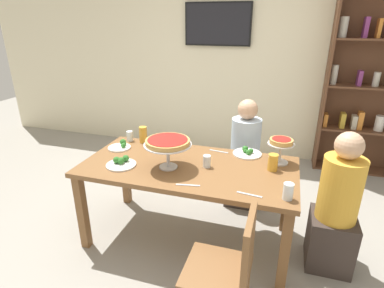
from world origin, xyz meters
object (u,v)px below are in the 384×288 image
(cutlery_knife_near, at_px, (188,185))
(cutlery_fork_far, at_px, (219,151))
(television, at_px, (218,24))
(water_glass_clear_far, at_px, (207,161))
(personal_pizza_stand, at_px, (281,145))
(beer_glass_amber_tall, at_px, (273,162))
(chair_near_right, at_px, (228,267))
(cutlery_fork_near, at_px, (249,195))
(salad_plate_far_diner, at_px, (121,146))
(dining_table, at_px, (189,174))
(beer_glass_amber_short, at_px, (143,135))
(water_glass_clear_spare, at_px, (288,191))
(diner_far_right, at_px, (244,161))
(deep_dish_pizza_stand, at_px, (168,144))
(water_glass_clear_near, at_px, (130,136))
(diner_head_east, at_px, (336,213))
(bookshelf, at_px, (373,86))
(cutlery_knife_far, at_px, (168,148))
(salad_plate_near_diner, at_px, (121,163))
(salad_plate_spare, at_px, (247,153))

(cutlery_knife_near, xyz_separation_m, cutlery_fork_far, (0.08, 0.68, 0.00))
(television, height_order, water_glass_clear_far, television)
(personal_pizza_stand, relative_size, beer_glass_amber_tall, 1.62)
(chair_near_right, distance_m, cutlery_knife_near, 0.65)
(personal_pizza_stand, relative_size, cutlery_fork_near, 1.23)
(personal_pizza_stand, xyz_separation_m, salad_plate_far_diner, (-1.45, -0.10, -0.15))
(dining_table, height_order, personal_pizza_stand, personal_pizza_stand)
(television, height_order, cutlery_fork_far, television)
(personal_pizza_stand, bearing_deg, beer_glass_amber_short, 175.87)
(television, distance_m, water_glass_clear_spare, 2.83)
(television, distance_m, cutlery_fork_far, 2.11)
(diner_far_right, distance_m, beer_glass_amber_tall, 0.78)
(deep_dish_pizza_stand, bearing_deg, cutlery_fork_far, 53.82)
(television, relative_size, water_glass_clear_near, 8.91)
(beer_glass_amber_short, xyz_separation_m, cutlery_fork_far, (0.77, -0.01, -0.08))
(diner_head_east, height_order, salad_plate_far_diner, diner_head_east)
(cutlery_fork_near, bearing_deg, dining_table, 156.19)
(beer_glass_amber_tall, relative_size, cutlery_fork_far, 0.76)
(bookshelf, bearing_deg, water_glass_clear_near, -145.81)
(cutlery_knife_near, bearing_deg, chair_near_right, -58.14)
(water_glass_clear_far, height_order, cutlery_knife_far, water_glass_clear_far)
(television, relative_size, cutlery_knife_near, 4.99)
(bookshelf, bearing_deg, beer_glass_amber_tall, -118.58)
(deep_dish_pizza_stand, height_order, cutlery_knife_far, deep_dish_pizza_stand)
(beer_glass_amber_tall, distance_m, water_glass_clear_near, 1.43)
(chair_near_right, distance_m, deep_dish_pizza_stand, 1.04)
(personal_pizza_stand, distance_m, beer_glass_amber_tall, 0.19)
(beer_glass_amber_short, bearing_deg, water_glass_clear_spare, -25.68)
(water_glass_clear_spare, xyz_separation_m, cutlery_knife_near, (-0.70, -0.02, -0.06))
(dining_table, bearing_deg, deep_dish_pizza_stand, -146.34)
(cutlery_knife_near, bearing_deg, cutlery_fork_near, -10.16)
(water_glass_clear_far, distance_m, cutlery_fork_far, 0.34)
(salad_plate_near_diner, distance_m, beer_glass_amber_tall, 1.25)
(deep_dish_pizza_stand, height_order, cutlery_fork_near, deep_dish_pizza_stand)
(bookshelf, relative_size, beer_glass_amber_short, 13.81)
(salad_plate_far_diner, xyz_separation_m, cutlery_knife_near, (0.83, -0.50, -0.02))
(deep_dish_pizza_stand, relative_size, water_glass_clear_near, 3.84)
(cutlery_fork_near, bearing_deg, salad_plate_spare, 106.34)
(chair_near_right, height_order, salad_plate_spare, chair_near_right)
(salad_plate_spare, bearing_deg, cutlery_knife_near, -115.92)
(diner_far_right, distance_m, salad_plate_far_diner, 1.28)
(chair_near_right, relative_size, beer_glass_amber_tall, 6.34)
(cutlery_knife_near, bearing_deg, salad_plate_spare, 53.89)
(personal_pizza_stand, height_order, cutlery_knife_far, personal_pizza_stand)
(personal_pizza_stand, xyz_separation_m, salad_plate_near_diner, (-1.26, -0.44, -0.14))
(dining_table, relative_size, salad_plate_near_diner, 7.18)
(diner_head_east, relative_size, personal_pizza_stand, 5.19)
(dining_table, height_order, salad_plate_spare, salad_plate_spare)
(television, distance_m, personal_pizza_stand, 2.28)
(bookshelf, bearing_deg, beer_glass_amber_short, -144.20)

